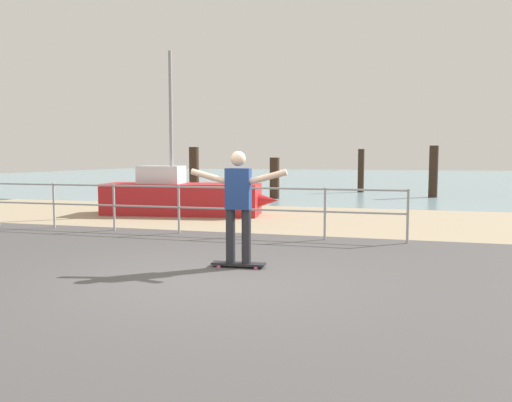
# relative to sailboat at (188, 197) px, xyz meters

# --- Properties ---
(ground_plane) EXTENTS (24.00, 10.00, 0.04)m
(ground_plane) POSITION_rel_sailboat_xyz_m (3.33, -7.94, -0.52)
(ground_plane) COLOR #474444
(ground_plane) RESTS_ON ground
(beach_strip) EXTENTS (24.00, 6.00, 0.04)m
(beach_strip) POSITION_rel_sailboat_xyz_m (3.33, 0.06, -0.52)
(beach_strip) COLOR tan
(beach_strip) RESTS_ON ground
(sea_surface) EXTENTS (72.00, 50.00, 0.04)m
(sea_surface) POSITION_rel_sailboat_xyz_m (3.33, 28.06, -0.52)
(sea_surface) COLOR #75939E
(sea_surface) RESTS_ON ground
(railing_fence) EXTENTS (9.42, 0.05, 1.05)m
(railing_fence) POSITION_rel_sailboat_xyz_m (1.24, -3.34, 0.18)
(railing_fence) COLOR #9EA0A5
(railing_fence) RESTS_ON ground
(sailboat) EXTENTS (5.05, 1.98, 4.60)m
(sailboat) POSITION_rel_sailboat_xyz_m (0.00, 0.00, 0.00)
(sailboat) COLOR #B21E23
(sailboat) RESTS_ON ground
(skateboard) EXTENTS (0.81, 0.25, 0.08)m
(skateboard) POSITION_rel_sailboat_xyz_m (3.48, -6.17, -0.45)
(skateboard) COLOR black
(skateboard) RESTS_ON ground
(skateboarder) EXTENTS (1.45, 0.22, 1.65)m
(skateboarder) POSITION_rel_sailboat_xyz_m (3.48, -6.17, 0.50)
(skateboarder) COLOR #26262B
(skateboarder) RESTS_ON skateboard
(groyne_post_0) EXTENTS (0.39, 0.39, 2.04)m
(groyne_post_0) POSITION_rel_sailboat_xyz_m (-1.94, 5.14, 0.50)
(groyne_post_0) COLOR #332319
(groyne_post_0) RESTS_ON ground
(groyne_post_1) EXTENTS (0.39, 0.39, 1.63)m
(groyne_post_1) POSITION_rel_sailboat_xyz_m (1.10, 6.04, 0.30)
(groyne_post_1) COLOR #332319
(groyne_post_1) RESTS_ON ground
(groyne_post_2) EXTENTS (0.29, 0.29, 2.03)m
(groyne_post_2) POSITION_rel_sailboat_xyz_m (4.13, 10.64, 0.49)
(groyne_post_2) COLOR #332319
(groyne_post_2) RESTS_ON ground
(groyne_post_3) EXTENTS (0.36, 0.36, 2.12)m
(groyne_post_3) POSITION_rel_sailboat_xyz_m (7.17, 8.36, 0.54)
(groyne_post_3) COLOR #332319
(groyne_post_3) RESTS_ON ground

